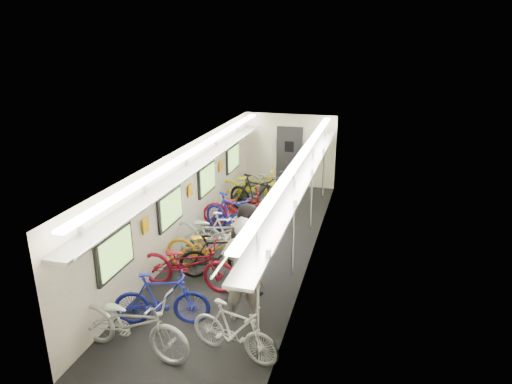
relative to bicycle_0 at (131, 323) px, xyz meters
The scene contains 17 objects.
train_car_shell 4.92m from the bicycle_0, 85.70° to the left, with size 10.00×10.00×10.00m.
bicycle_0 is the anchor object (origin of this frame).
bicycle_1 0.82m from the bicycle_0, 81.98° to the left, with size 0.47×1.67×1.00m, color #192096.
bicycle_2 2.06m from the bicycle_0, 88.27° to the left, with size 0.71×2.04×1.07m, color maroon.
bicycle_3 2.66m from the bicycle_0, 78.95° to the left, with size 0.46×1.63×0.98m, color black.
bicycle_4 2.84m from the bicycle_0, 84.50° to the left, with size 0.71×2.04×1.07m, color #CA8C13.
bicycle_5 3.81m from the bicycle_0, 84.81° to the left, with size 0.47×1.66×1.00m, color silver.
bicycle_6 3.51m from the bicycle_0, 89.00° to the left, with size 0.74×2.13×1.12m, color silver.
bicycle_7 4.69m from the bicycle_0, 88.24° to the left, with size 0.51×1.82×1.09m, color navy.
bicycle_8 5.39m from the bicycle_0, 89.02° to the left, with size 0.66×1.88×0.99m, color maroon.
bicycle_9 6.15m from the bicycle_0, 86.53° to the left, with size 0.55×1.95×1.17m, color black.
bicycle_10 6.97m from the bicycle_0, 89.70° to the left, with size 0.77×2.20×1.16m, color #D2C813.
bicycle_11 1.62m from the bicycle_0, 12.23° to the left, with size 0.44×1.55×0.93m, color white.
bicycle_12 7.79m from the bicycle_0, 87.23° to the left, with size 0.65×1.86×0.98m, color slate.
passenger_near 2.00m from the bicycle_0, 43.96° to the left, with size 0.71×0.47×1.95m, color gray.
passenger_mid 2.65m from the bicycle_0, 62.44° to the left, with size 0.88×0.69×1.81m, color black.
backpack 2.49m from the bicycle_0, 57.18° to the left, with size 0.26×0.14×0.38m, color red.
Camera 1 is at (2.73, -9.39, 4.80)m, focal length 32.00 mm.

